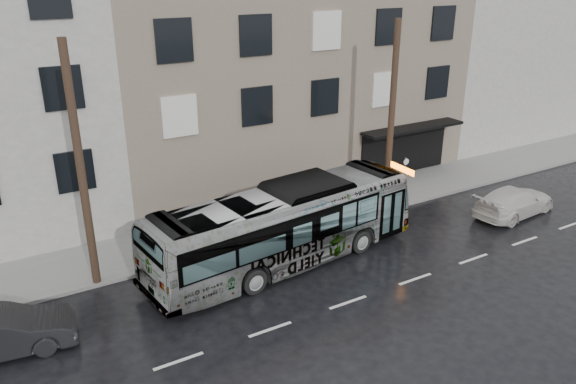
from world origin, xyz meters
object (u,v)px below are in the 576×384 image
Objects in this scene: utility_pole_front at (391,119)px; white_sedan at (514,201)px; utility_pole_rear at (81,170)px; sign_post at (404,180)px; bus at (284,226)px.

utility_pole_front reaches higher than white_sedan.
utility_pole_front is at bearing 0.00° from utility_pole_rear.
white_sedan is at bearing -10.66° from utility_pole_rear.
utility_pole_front is 3.75× the size of sign_post.
utility_pole_front is at bearing -79.71° from bus.
utility_pole_front is at bearing 48.62° from white_sedan.
sign_post reaches higher than white_sedan.
bus reaches higher than sign_post.
utility_pole_rear is 15.46m from sign_post.
utility_pole_front is 7.31m from white_sedan.
utility_pole_front is 1.90× the size of white_sedan.
white_sedan is (12.01, -1.48, -0.94)m from bus.
utility_pole_rear is 19.74m from white_sedan.
white_sedan is (3.90, -3.58, -0.66)m from sign_post.
bus is 12.14m from white_sedan.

